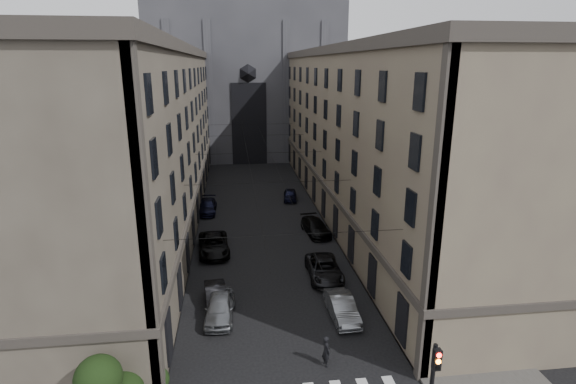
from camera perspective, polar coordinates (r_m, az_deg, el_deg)
name	(u,v)px	position (r m, az deg, el deg)	size (l,w,h in m)	color
sidewalk_left	(169,217)	(53.43, -14.88, -3.10)	(7.00, 80.00, 0.15)	#383533
sidewalk_right	(347,210)	(54.56, 7.53, -2.29)	(7.00, 80.00, 0.15)	#383533
building_left	(135,137)	(51.76, -18.85, 6.57)	(13.60, 60.60, 18.85)	#474037
building_right	(375,133)	(53.26, 10.98, 7.37)	(13.60, 60.60, 18.85)	brown
gothic_tower	(245,60)	(89.11, -5.43, 16.37)	(35.00, 23.00, 58.00)	#2D2D33
traffic_light_right	(433,383)	(22.75, 17.91, -22.04)	(0.34, 0.50, 5.20)	black
tram_wires	(259,154)	(50.77, -3.66, 4.81)	(14.00, 60.00, 0.43)	black
car_left_near	(220,307)	(32.35, -8.65, -14.29)	(1.93, 4.79, 1.63)	slate
car_left_midnear	(216,296)	(34.04, -9.13, -12.90)	(1.50, 4.29, 1.41)	black
car_left_midfar	(214,245)	(42.64, -9.42, -6.60)	(2.74, 5.93, 1.65)	black
car_left_far	(207,207)	(54.06, -10.23, -1.83)	(2.12, 5.20, 1.51)	black
car_right_near	(342,308)	(32.32, 6.85, -14.36)	(1.62, 4.64, 1.53)	slate
car_right_midnear	(324,269)	(37.57, 4.62, -9.70)	(2.61, 5.66, 1.57)	black
car_right_midfar	(316,227)	(46.69, 3.53, -4.46)	(2.14, 5.25, 1.52)	black
car_right_far	(290,195)	(58.13, 0.26, -0.36)	(1.65, 4.10, 1.40)	black
pedestrian	(326,351)	(27.77, 4.87, -19.45)	(0.69, 0.45, 1.90)	black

